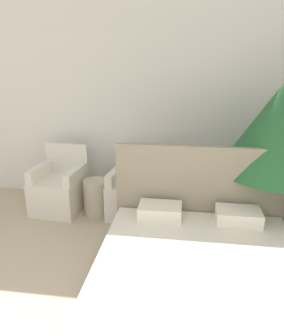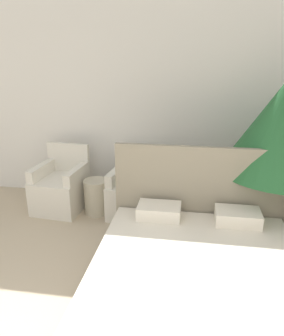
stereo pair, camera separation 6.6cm
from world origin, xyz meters
TOP-DOWN VIEW (x-y plane):
  - wall_back at (0.00, 3.66)m, footprint 10.00×0.06m
  - bed at (0.82, 1.37)m, footprint 1.82×2.10m
  - armchair_near_window_left at (-1.07, 3.03)m, footprint 0.69×0.74m
  - armchair_near_window_right at (0.00, 3.03)m, footprint 0.71×0.76m
  - side_table at (-0.54, 2.97)m, footprint 0.34×0.34m

SIDE VIEW (x-z plane):
  - side_table at x=-0.54m, z-range 0.00..0.48m
  - bed at x=0.82m, z-range -0.34..0.85m
  - armchair_near_window_left at x=-1.07m, z-range -0.15..0.73m
  - armchair_near_window_right at x=0.00m, z-range -0.15..0.73m
  - wall_back at x=0.00m, z-range 0.00..2.90m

